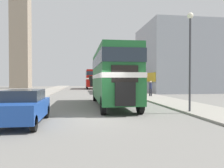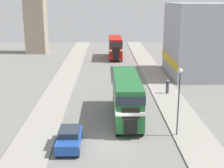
% 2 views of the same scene
% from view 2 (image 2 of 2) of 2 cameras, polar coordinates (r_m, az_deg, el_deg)
% --- Properties ---
extents(ground_plane, '(120.00, 120.00, 0.00)m').
position_cam_2_polar(ground_plane, '(26.27, 0.58, -10.55)').
color(ground_plane, slate).
extents(sidewalk_right, '(3.50, 120.00, 0.12)m').
position_cam_2_polar(sidewalk_right, '(27.29, 15.12, -9.94)').
color(sidewalk_right, gray).
rests_on(sidewalk_right, ground_plane).
extents(sidewalk_left, '(3.50, 120.00, 0.12)m').
position_cam_2_polar(sidewalk_left, '(26.91, -14.18, -10.25)').
color(sidewalk_left, gray).
rests_on(sidewalk_left, ground_plane).
extents(double_decker_bus, '(2.48, 10.28, 4.16)m').
position_cam_2_polar(double_decker_bus, '(30.44, 2.69, -1.83)').
color(double_decker_bus, '#1E602D').
rests_on(double_decker_bus, ground_plane).
extents(bus_distant, '(2.45, 9.23, 4.12)m').
position_cam_2_polar(bus_distant, '(61.62, 0.60, 7.00)').
color(bus_distant, '#B2140F').
rests_on(bus_distant, ground_plane).
extents(car_parked_near, '(1.81, 3.98, 1.54)m').
position_cam_2_polar(car_parked_near, '(25.29, -7.79, -9.79)').
color(car_parked_near, '#1E479E').
rests_on(car_parked_near, ground_plane).
extents(pedestrian_walking, '(0.35, 0.35, 1.75)m').
position_cam_2_polar(pedestrian_walking, '(38.95, 10.10, -0.29)').
color(pedestrian_walking, '#282833').
rests_on(pedestrian_walking, sidewalk_right).
extents(street_lamp, '(0.36, 0.36, 5.86)m').
position_cam_2_polar(street_lamp, '(26.52, 12.18, -1.47)').
color(street_lamp, '#38383D').
rests_on(street_lamp, sidewalk_right).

